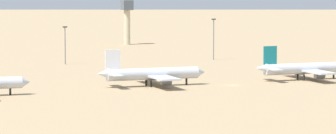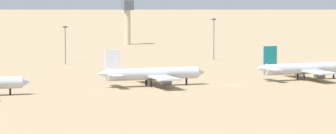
{
  "view_description": "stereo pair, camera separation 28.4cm",
  "coord_description": "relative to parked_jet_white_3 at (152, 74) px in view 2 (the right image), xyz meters",
  "views": [
    {
      "loc": [
        -146.32,
        -298.13,
        36.78
      ],
      "look_at": [
        -19.59,
        7.86,
        6.0
      ],
      "focal_mm": 109.87,
      "sensor_mm": 36.0,
      "label": 1
    },
    {
      "loc": [
        -146.05,
        -298.24,
        36.78
      ],
      "look_at": [
        -19.59,
        7.86,
        6.0
      ],
      "focal_mm": 109.87,
      "sensor_mm": 36.0,
      "label": 2
    }
  ],
  "objects": [
    {
      "name": "parked_jet_white_3",
      "position": [
        0.0,
        0.0,
        0.0
      ],
      "size": [
        36.83,
        30.94,
        12.17
      ],
      "rotation": [
        0.0,
        0.0,
        -0.05
      ],
      "color": "silver",
      "rests_on": "ground"
    },
    {
      "name": "parked_jet_teal_4",
      "position": [
        54.94,
        -1.91,
        -0.08
      ],
      "size": [
        36.0,
        30.15,
        11.91
      ],
      "rotation": [
        0.0,
        0.0,
        -0.02
      ],
      "color": "silver",
      "rests_on": "ground"
    },
    {
      "name": "control_tower",
      "position": [
        58.2,
        180.88,
        9.59
      ],
      "size": [
        5.2,
        5.2,
        22.51
      ],
      "color": "#C6B793",
      "rests_on": "ground"
    },
    {
      "name": "ground",
      "position": [
        25.39,
        -7.65,
        -3.99
      ],
      "size": [
        4000.0,
        4000.0,
        0.0
      ],
      "primitive_type": "plane",
      "color": "#9E8460"
    },
    {
      "name": "light_pole_east",
      "position": [
        -2.87,
        86.39,
        4.79
      ],
      "size": [
        1.8,
        0.5,
        15.15
      ],
      "color": "#59595E",
      "rests_on": "ground"
    },
    {
      "name": "light_pole_west",
      "position": [
        60.52,
        82.46,
        5.89
      ],
      "size": [
        1.8,
        0.5,
        17.29
      ],
      "color": "#59595E",
      "rests_on": "ground"
    }
  ]
}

